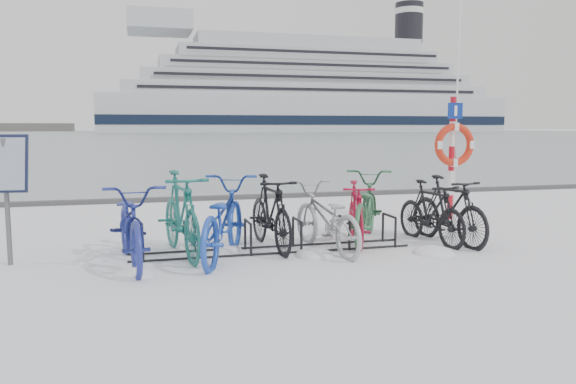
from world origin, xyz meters
name	(u,v)px	position (x,y,z in m)	size (l,w,h in m)	color
ground	(273,251)	(0.00, 0.00, 0.00)	(900.00, 900.00, 0.00)	white
ice_sheet	(145,134)	(0.00, 155.00, 0.01)	(400.00, 298.00, 0.02)	#96A2A9
quay_edge	(217,198)	(0.00, 5.90, 0.05)	(400.00, 0.25, 0.10)	#3F3F42
bike_rack	(273,239)	(0.00, 0.00, 0.18)	(4.00, 0.48, 0.46)	black
info_board	(5,172)	(-3.45, 0.06, 1.21)	(0.58, 0.27, 1.67)	#595B5E
lifebuoy_station	(454,145)	(3.95, 1.82, 1.42)	(0.82, 0.23, 4.24)	#B10E1C
cruise_ferry	(305,96)	(56.85, 189.23, 13.01)	(145.40, 27.41, 47.77)	silver
bike_0	(131,221)	(-1.93, -0.25, 0.55)	(0.74, 2.11, 1.11)	navy
bike_1	(181,212)	(-1.28, 0.09, 0.60)	(0.57, 2.00, 1.20)	#1A635A
bike_2	(222,217)	(-0.75, -0.22, 0.56)	(0.75, 2.15, 1.13)	#1F45B2
bike_3	(270,210)	(0.02, 0.21, 0.56)	(0.52, 1.85, 1.11)	black
bike_4	(325,216)	(0.74, -0.13, 0.50)	(0.67, 1.92, 1.01)	#9CA1A4
bike_5	(356,211)	(1.34, 0.21, 0.49)	(0.46, 1.63, 0.98)	#AA102D
bike_6	(365,205)	(1.58, 0.43, 0.55)	(0.73, 2.11, 1.10)	#326743
bike_7	(431,210)	(2.50, 0.02, 0.49)	(0.46, 1.64, 0.98)	black
bike_8	(449,208)	(2.75, -0.08, 0.53)	(0.50, 1.77, 1.06)	black
snow_drifts	(302,254)	(0.36, -0.26, 0.00)	(5.67, 2.06, 0.20)	white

